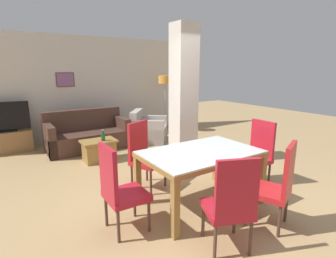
{
  "coord_description": "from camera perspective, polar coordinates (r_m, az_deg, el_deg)",
  "views": [
    {
      "loc": [
        -2.24,
        -2.61,
        1.88
      ],
      "look_at": [
        0.0,
        0.82,
        0.93
      ],
      "focal_mm": 28.0,
      "sensor_mm": 36.0,
      "label": 1
    }
  ],
  "objects": [
    {
      "name": "sofa",
      "position": [
        6.53,
        -17.13,
        -1.46
      ],
      "size": [
        1.85,
        0.87,
        0.91
      ],
      "rotation": [
        0.0,
        0.0,
        3.14
      ],
      "color": "#482E25",
      "rests_on": "ground_plane"
    },
    {
      "name": "dining_table",
      "position": [
        3.66,
        7.1,
        -7.12
      ],
      "size": [
        1.58,
        1.02,
        0.78
      ],
      "color": "olive",
      "rests_on": "ground_plane"
    },
    {
      "name": "back_wall",
      "position": [
        7.45,
        -15.7,
        8.51
      ],
      "size": [
        7.2,
        0.09,
        2.7
      ],
      "color": "beige",
      "rests_on": "ground_plane"
    },
    {
      "name": "ground_plane",
      "position": [
        3.92,
        6.84,
        -15.68
      ],
      "size": [
        18.0,
        18.0,
        0.0
      ],
      "primitive_type": "plane",
      "color": "tan"
    },
    {
      "name": "dining_chair_near_left",
      "position": [
        2.82,
        13.52,
        -15.25
      ],
      "size": [
        0.6,
        0.6,
        1.06
      ],
      "rotation": [
        0.0,
        0.0,
        -0.39
      ],
      "color": "#AE1929",
      "rests_on": "ground_plane"
    },
    {
      "name": "bottle",
      "position": [
        5.49,
        -13.96,
        -1.61
      ],
      "size": [
        0.08,
        0.08,
        0.23
      ],
      "color": "#194C23",
      "rests_on": "coffee_table"
    },
    {
      "name": "dining_chair_head_right",
      "position": [
        4.51,
        18.8,
        -4.69
      ],
      "size": [
        0.46,
        0.46,
        1.06
      ],
      "rotation": [
        0.0,
        0.0,
        1.57
      ],
      "color": "#B41A29",
      "rests_on": "ground_plane"
    },
    {
      "name": "dining_chair_head_left",
      "position": [
        3.1,
        -10.64,
        -12.34
      ],
      "size": [
        0.46,
        0.46,
        1.06
      ],
      "rotation": [
        0.0,
        0.0,
        -1.57
      ],
      "color": "#B1172A",
      "rests_on": "ground_plane"
    },
    {
      "name": "tv_screen",
      "position": [
        6.89,
        -31.79,
        2.21
      ],
      "size": [
        0.94,
        0.23,
        0.67
      ],
      "rotation": [
        0.0,
        0.0,
        3.05
      ],
      "color": "black",
      "rests_on": "tv_stand"
    },
    {
      "name": "tv_stand",
      "position": [
        7.0,
        -31.23,
        -2.38
      ],
      "size": [
        0.94,
        0.4,
        0.49
      ],
      "color": "#986B3E",
      "rests_on": "ground_plane"
    },
    {
      "name": "divider_pillar",
      "position": [
        5.14,
        3.4,
        7.13
      ],
      "size": [
        0.44,
        0.39,
        2.7
      ],
      "color": "beige",
      "rests_on": "ground_plane"
    },
    {
      "name": "floor_lamp",
      "position": [
        7.73,
        -0.62,
        9.65
      ],
      "size": [
        0.38,
        0.38,
        1.67
      ],
      "color": "#B7B7BC",
      "rests_on": "ground_plane"
    },
    {
      "name": "armchair",
      "position": [
        6.89,
        -4.41,
        -0.35
      ],
      "size": [
        1.19,
        1.18,
        0.81
      ],
      "rotation": [
        0.0,
        0.0,
        4.04
      ],
      "color": "#B5A9A6",
      "rests_on": "ground_plane"
    },
    {
      "name": "dining_chair_far_left",
      "position": [
        4.2,
        -5.26,
        -5.3
      ],
      "size": [
        0.6,
        0.6,
        1.06
      ],
      "rotation": [
        0.0,
        0.0,
        -2.74
      ],
      "color": "#AF1C21",
      "rests_on": "ground_plane"
    },
    {
      "name": "coffee_table",
      "position": [
        5.62,
        -14.76,
        -4.49
      ],
      "size": [
        0.69,
        0.48,
        0.44
      ],
      "color": "olive",
      "rests_on": "ground_plane"
    },
    {
      "name": "dining_chair_near_right",
      "position": [
        3.39,
        22.6,
        -10.9
      ],
      "size": [
        0.6,
        0.6,
        1.06
      ],
      "rotation": [
        0.0,
        0.0,
        0.4
      ],
      "color": "#B21E21",
      "rests_on": "ground_plane"
    }
  ]
}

